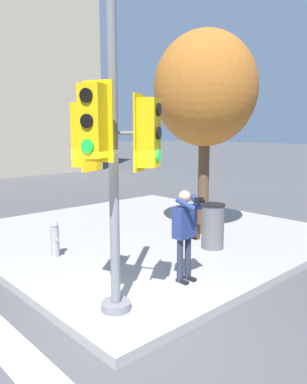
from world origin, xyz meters
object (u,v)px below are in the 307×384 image
traffic_signal_pole (110,148)px  person_photographer (186,228)px  fire_hydrant (55,239)px  trash_bin (213,226)px  street_tree (205,90)px

traffic_signal_pole → person_photographer: 2.16m
fire_hydrant → trash_bin: trash_bin is taller
person_photographer → trash_bin: size_ratio=1.59×
person_photographer → street_tree: street_tree is taller
street_tree → trash_bin: bearing=-130.1°
person_photographer → traffic_signal_pole: bearing=-177.0°
traffic_signal_pole → street_tree: bearing=23.8°
person_photographer → street_tree: (2.64, 1.80, 2.63)m
traffic_signal_pole → street_tree: (4.27, 1.88, 1.22)m
traffic_signal_pole → person_photographer: (1.63, 0.09, -1.41)m
person_photographer → trash_bin: (1.83, 0.84, -0.45)m
trash_bin → person_photographer: bearing=-155.5°
person_photographer → trash_bin: 2.06m
traffic_signal_pole → fire_hydrant: traffic_signal_pole is taller
fire_hydrant → trash_bin: bearing=-33.1°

